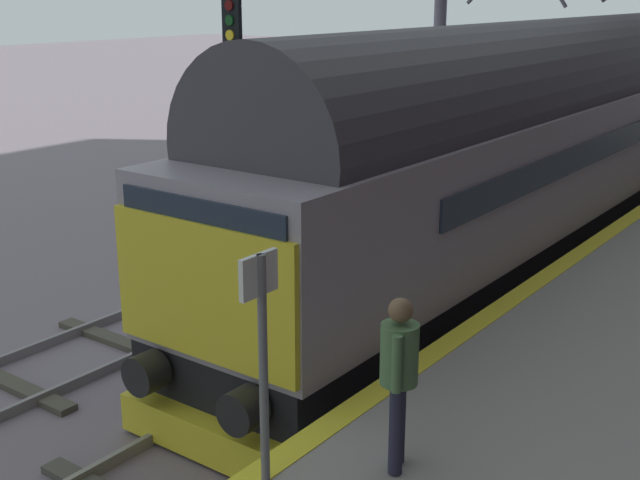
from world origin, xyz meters
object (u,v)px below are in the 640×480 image
Objects in this scene: signal_post_mid at (235,91)px; platform_number_sign at (262,336)px; waiting_passenger at (399,368)px; diesel_locomotive at (541,135)px.

signal_post_mid is 10.44m from platform_number_sign.
platform_number_sign is (7.12, -7.59, -0.85)m from signal_post_mid.
diesel_locomotive is at bearing -9.63° from waiting_passenger.
diesel_locomotive is at bearing 29.80° from signal_post_mid.
diesel_locomotive is 6.10m from signal_post_mid.
diesel_locomotive is 10.76m from platform_number_sign.
diesel_locomotive reaches higher than waiting_passenger.
waiting_passenger is (2.69, -9.71, -0.49)m from diesel_locomotive.
diesel_locomotive is 11.73× the size of waiting_passenger.
signal_post_mid is 10.47m from waiting_passenger.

